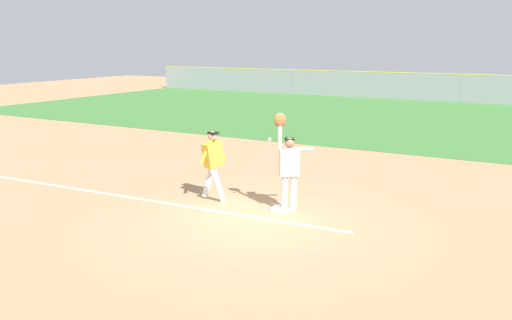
# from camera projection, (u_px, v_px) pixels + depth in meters

# --- Properties ---
(ground_plane) EXTENTS (80.58, 80.58, 0.00)m
(ground_plane) POSITION_uv_depth(u_px,v_px,m) (253.00, 218.00, 12.00)
(ground_plane) COLOR tan
(outfield_grass) EXTENTS (48.55, 18.88, 0.01)m
(outfield_grass) POSITION_uv_depth(u_px,v_px,m) (429.00, 120.00, 27.44)
(outfield_grass) COLOR #3D7533
(outfield_grass) RESTS_ON ground_plane
(chalk_foul_line) EXTENTS (11.99, 0.60, 0.01)m
(chalk_foul_line) POSITION_uv_depth(u_px,v_px,m) (124.00, 196.00, 13.68)
(chalk_foul_line) COLOR white
(chalk_foul_line) RESTS_ON ground_plane
(first_base) EXTENTS (0.38, 0.38, 0.08)m
(first_base) POSITION_uv_depth(u_px,v_px,m) (281.00, 209.00, 12.53)
(first_base) COLOR white
(first_base) RESTS_ON ground_plane
(fielder) EXTENTS (0.80, 0.60, 2.28)m
(fielder) POSITION_uv_depth(u_px,v_px,m) (288.00, 164.00, 12.26)
(fielder) COLOR silver
(fielder) RESTS_ON ground_plane
(runner) EXTENTS (0.76, 0.83, 1.72)m
(runner) POSITION_uv_depth(u_px,v_px,m) (213.00, 160.00, 13.19)
(runner) COLOR white
(runner) RESTS_ON ground_plane
(baseball) EXTENTS (0.07, 0.07, 0.07)m
(baseball) POSITION_uv_depth(u_px,v_px,m) (270.00, 139.00, 12.24)
(baseball) COLOR white
(outfield_fence) EXTENTS (48.63, 0.08, 1.86)m
(outfield_fence) POSITION_uv_depth(u_px,v_px,m) (461.00, 88.00, 35.30)
(outfield_fence) COLOR #93999E
(outfield_fence) RESTS_ON ground_plane
(parked_car_green) EXTENTS (4.59, 2.52, 1.25)m
(parked_car_green) POSITION_uv_depth(u_px,v_px,m) (358.00, 85.00, 41.83)
(parked_car_green) COLOR #1E6B33
(parked_car_green) RESTS_ON ground_plane
(parked_car_blue) EXTENTS (4.46, 2.23, 1.25)m
(parked_car_blue) POSITION_uv_depth(u_px,v_px,m) (445.00, 88.00, 38.48)
(parked_car_blue) COLOR #23389E
(parked_car_blue) RESTS_ON ground_plane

